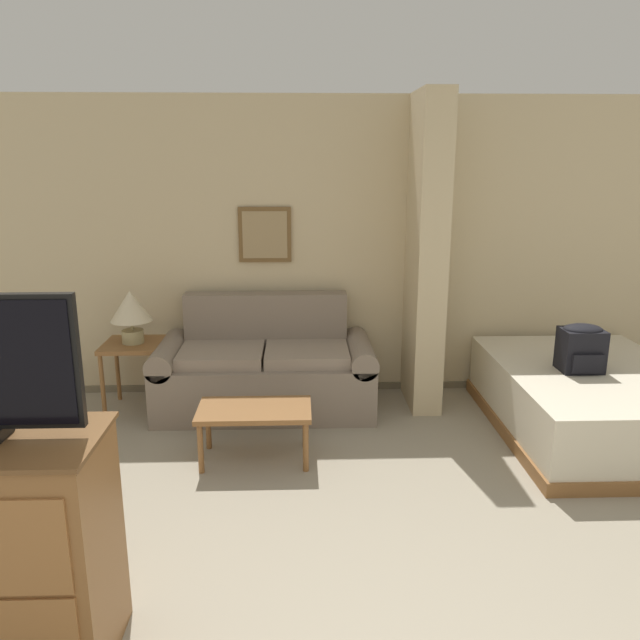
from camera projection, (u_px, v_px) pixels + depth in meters
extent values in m
cube|color=#CCB78E|center=(325.00, 249.00, 5.53)|extent=(7.62, 0.12, 2.60)
cube|color=#70644E|center=(325.00, 386.00, 5.78)|extent=(7.62, 0.02, 0.06)
cube|color=brown|center=(265.00, 235.00, 5.40)|extent=(0.46, 0.02, 0.48)
cube|color=#9E845B|center=(265.00, 235.00, 5.39)|extent=(0.39, 0.01, 0.41)
cube|color=#CCB78E|center=(426.00, 255.00, 5.18)|extent=(0.24, 0.66, 2.60)
cube|color=gray|center=(265.00, 384.00, 5.28)|extent=(1.41, 0.84, 0.46)
cube|color=gray|center=(266.00, 320.00, 5.47)|extent=(1.41, 0.20, 0.49)
cube|color=gray|center=(170.00, 385.00, 5.25)|extent=(0.20, 0.84, 0.46)
cylinder|color=gray|center=(168.00, 354.00, 5.18)|extent=(0.22, 0.84, 0.22)
cube|color=gray|center=(360.00, 383.00, 5.30)|extent=(0.20, 0.84, 0.46)
cylinder|color=gray|center=(360.00, 352.00, 5.23)|extent=(0.22, 0.84, 0.22)
cube|color=gray|center=(222.00, 355.00, 5.15)|extent=(0.68, 0.60, 0.10)
cube|color=gray|center=(307.00, 354.00, 5.17)|extent=(0.68, 0.60, 0.10)
cube|color=brown|center=(254.00, 410.00, 4.35)|extent=(0.79, 0.45, 0.04)
cylinder|color=brown|center=(201.00, 449.00, 4.21)|extent=(0.04, 0.04, 0.36)
cylinder|color=brown|center=(306.00, 447.00, 4.23)|extent=(0.04, 0.04, 0.36)
cylinder|color=brown|center=(208.00, 426.00, 4.57)|extent=(0.04, 0.04, 0.36)
cylinder|color=brown|center=(305.00, 424.00, 4.59)|extent=(0.04, 0.04, 0.36)
cube|color=brown|center=(134.00, 345.00, 5.20)|extent=(0.49, 0.49, 0.04)
cylinder|color=brown|center=(103.00, 387.00, 5.06)|extent=(0.04, 0.04, 0.55)
cylinder|color=brown|center=(156.00, 387.00, 5.07)|extent=(0.04, 0.04, 0.55)
cylinder|color=brown|center=(118.00, 370.00, 5.47)|extent=(0.04, 0.04, 0.55)
cylinder|color=brown|center=(167.00, 369.00, 5.49)|extent=(0.04, 0.04, 0.55)
cylinder|color=tan|center=(133.00, 336.00, 5.18)|extent=(0.18, 0.18, 0.11)
cylinder|color=tan|center=(132.00, 325.00, 5.16)|extent=(0.02, 0.02, 0.08)
cone|color=beige|center=(130.00, 306.00, 5.11)|extent=(0.34, 0.34, 0.25)
cube|color=brown|center=(588.00, 426.00, 4.86)|extent=(1.41, 1.92, 0.10)
cube|color=beige|center=(592.00, 395.00, 4.80)|extent=(1.37, 1.88, 0.42)
cube|color=white|center=(556.00, 348.00, 5.46)|extent=(1.25, 0.36, 0.10)
cube|color=black|center=(581.00, 350.00, 4.69)|extent=(0.31, 0.24, 0.32)
cube|color=black|center=(588.00, 364.00, 4.58)|extent=(0.23, 0.03, 0.14)
ellipsoid|color=black|center=(583.00, 329.00, 4.65)|extent=(0.29, 0.23, 0.08)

